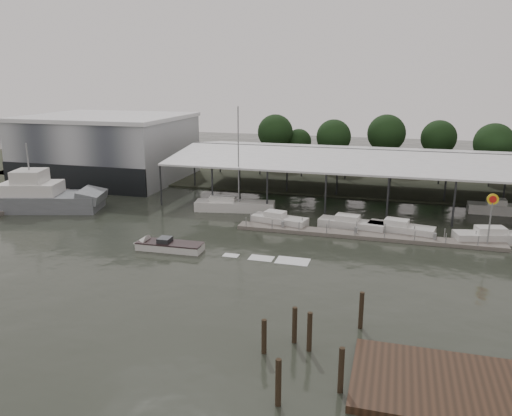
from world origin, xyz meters
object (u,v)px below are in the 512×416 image
(white_sailboat, at_px, (234,206))
(grey_trawler, at_px, (40,198))
(shell_fuel_sign, at_px, (492,210))
(speedboat_underway, at_px, (164,246))

(white_sailboat, bearing_deg, grey_trawler, -175.07)
(shell_fuel_sign, bearing_deg, white_sailboat, 167.32)
(shell_fuel_sign, distance_m, grey_trawler, 52.84)
(white_sailboat, bearing_deg, speedboat_underway, -107.11)
(shell_fuel_sign, relative_size, speedboat_underway, 0.30)
(grey_trawler, height_order, white_sailboat, white_sailboat)
(white_sailboat, bearing_deg, shell_fuel_sign, -22.69)
(shell_fuel_sign, height_order, grey_trawler, grey_trawler)
(grey_trawler, distance_m, speedboat_underway, 23.90)
(white_sailboat, relative_size, speedboat_underway, 0.73)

